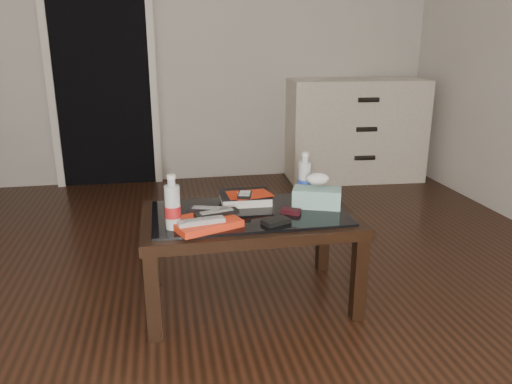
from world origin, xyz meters
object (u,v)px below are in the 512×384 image
(dresser, at_px, (355,130))
(tissue_box, at_px, (317,198))
(coffee_table, at_px, (249,225))
(water_bottle_right, at_px, (305,175))
(textbook, at_px, (245,198))
(water_bottle_left, at_px, (172,202))

(dresser, distance_m, tissue_box, 2.26)
(coffee_table, height_order, water_bottle_right, water_bottle_right)
(dresser, height_order, textbook, dresser)
(coffee_table, relative_size, dresser, 0.81)
(dresser, xyz_separation_m, textbook, (-1.33, -1.90, 0.03))
(textbook, relative_size, water_bottle_right, 1.05)
(water_bottle_left, bearing_deg, tissue_box, 13.21)
(water_bottle_left, xyz_separation_m, tissue_box, (0.69, 0.16, -0.07))
(textbook, relative_size, water_bottle_left, 1.05)
(coffee_table, relative_size, textbook, 4.00)
(water_bottle_left, bearing_deg, dresser, 52.32)
(dresser, distance_m, water_bottle_right, 2.15)
(water_bottle_left, bearing_deg, coffee_table, 21.79)
(dresser, relative_size, textbook, 4.92)
(dresser, xyz_separation_m, water_bottle_left, (-1.69, -2.19, 0.13))
(coffee_table, bearing_deg, tissue_box, 3.48)
(water_bottle_left, relative_size, water_bottle_right, 1.00)
(textbook, xyz_separation_m, tissue_box, (0.33, -0.13, 0.02))
(coffee_table, distance_m, water_bottle_left, 0.42)
(dresser, bearing_deg, textbook, -121.43)
(tissue_box, bearing_deg, water_bottle_right, 119.99)
(dresser, bearing_deg, tissue_box, -112.64)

